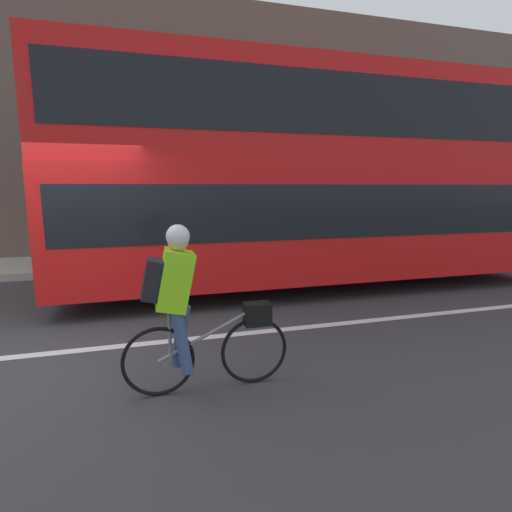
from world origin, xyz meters
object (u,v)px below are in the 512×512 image
Objects in this scene: bus at (316,172)px; street_sign_post at (243,201)px; cyclist_on_bike at (189,304)px; trash_bin at (230,239)px.

street_sign_post is (-0.65, 3.05, -0.64)m from bus.
street_sign_post is (2.19, 6.57, 0.70)m from cyclist_on_bike.
bus is 10.92× the size of trash_bin.
street_sign_post is (0.38, -0.01, 0.99)m from trash_bin.
trash_bin is (-1.02, 3.06, -1.63)m from bus.
bus reaches higher than cyclist_on_bike.
bus is 4.72m from cyclist_on_bike.
bus is 3.61m from trash_bin.
bus reaches higher than trash_bin.
cyclist_on_bike is 6.83m from trash_bin.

